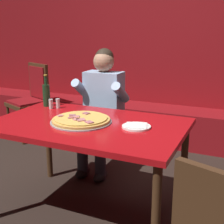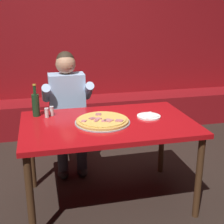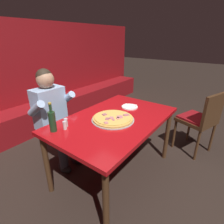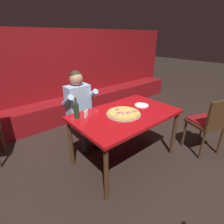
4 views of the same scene
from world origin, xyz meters
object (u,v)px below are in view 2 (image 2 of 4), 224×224
(shaker_red_pepper_flakes, at_px, (52,111))
(diner_seated_blue_shirt, at_px, (68,106))
(main_dining_table, at_px, (108,130))
(beer_bottle, at_px, (36,104))
(shaker_parmesan, at_px, (47,113))
(plate_white_paper, at_px, (149,116))
(pizza, at_px, (102,121))

(shaker_red_pepper_flakes, xyz_separation_m, diner_seated_blue_shirt, (0.19, 0.47, -0.11))
(main_dining_table, relative_size, beer_bottle, 5.01)
(main_dining_table, distance_m, beer_bottle, 0.69)
(shaker_red_pepper_flakes, height_order, diner_seated_blue_shirt, diner_seated_blue_shirt)
(main_dining_table, relative_size, shaker_parmesan, 17.01)
(beer_bottle, relative_size, diner_seated_blue_shirt, 0.23)
(plate_white_paper, bearing_deg, beer_bottle, 164.71)
(shaker_parmesan, xyz_separation_m, shaker_red_pepper_flakes, (0.05, 0.04, 0.00))
(pizza, xyz_separation_m, shaker_red_pepper_flakes, (-0.41, 0.29, 0.02))
(beer_bottle, bearing_deg, plate_white_paper, -15.29)
(main_dining_table, bearing_deg, shaker_parmesan, 154.42)
(shaker_red_pepper_flakes, bearing_deg, plate_white_paper, -16.29)
(diner_seated_blue_shirt, bearing_deg, plate_white_paper, -47.99)
(main_dining_table, xyz_separation_m, pizza, (-0.05, -0.01, 0.09))
(shaker_parmesan, bearing_deg, plate_white_paper, -12.95)
(main_dining_table, bearing_deg, shaker_red_pepper_flakes, 148.28)
(shaker_parmesan, bearing_deg, main_dining_table, -25.58)
(plate_white_paper, bearing_deg, pizza, -173.45)
(plate_white_paper, distance_m, shaker_parmesan, 0.91)
(pizza, height_order, shaker_red_pepper_flakes, shaker_red_pepper_flakes)
(shaker_parmesan, relative_size, diner_seated_blue_shirt, 0.07)
(main_dining_table, height_order, diner_seated_blue_shirt, diner_seated_blue_shirt)
(pizza, xyz_separation_m, shaker_parmesan, (-0.45, 0.25, 0.02))
(pizza, distance_m, diner_seated_blue_shirt, 0.80)
(pizza, distance_m, plate_white_paper, 0.43)
(pizza, distance_m, shaker_red_pepper_flakes, 0.50)
(beer_bottle, bearing_deg, shaker_red_pepper_flakes, -8.96)
(plate_white_paper, bearing_deg, main_dining_table, -174.31)
(plate_white_paper, bearing_deg, shaker_red_pepper_flakes, 163.71)
(shaker_parmesan, height_order, diner_seated_blue_shirt, diner_seated_blue_shirt)
(main_dining_table, xyz_separation_m, shaker_red_pepper_flakes, (-0.46, 0.28, 0.12))
(pizza, bearing_deg, beer_bottle, 149.79)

